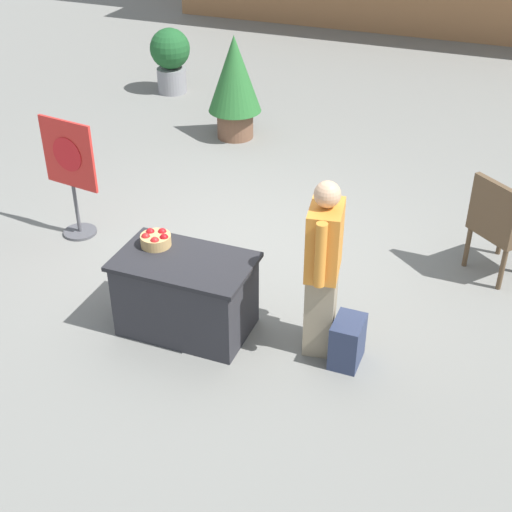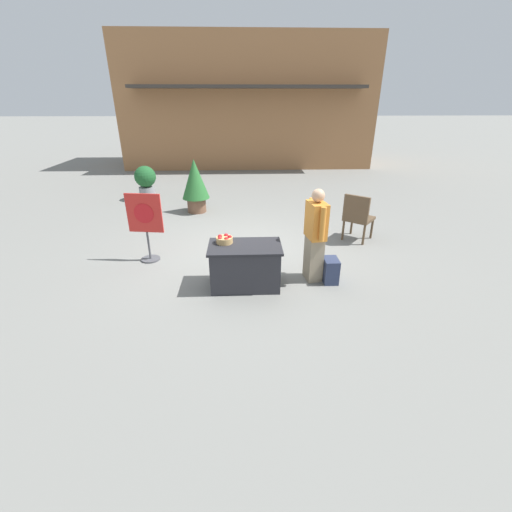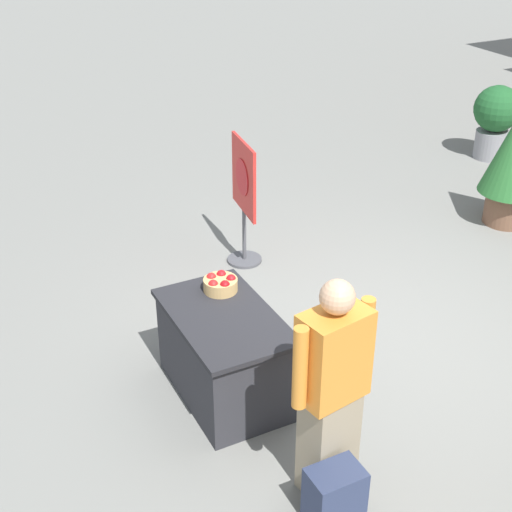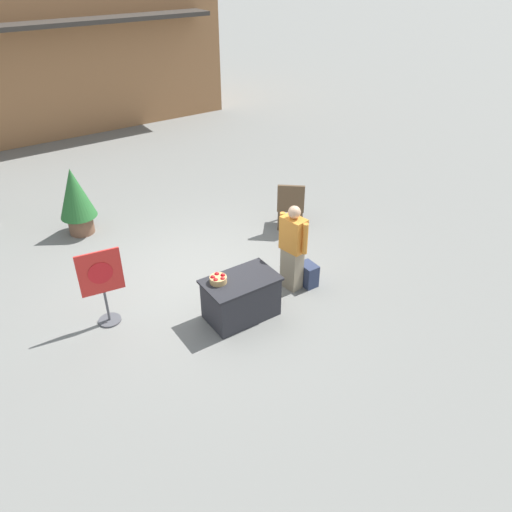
{
  "view_description": "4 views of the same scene",
  "coord_description": "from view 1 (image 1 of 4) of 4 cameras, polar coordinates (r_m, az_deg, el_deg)",
  "views": [
    {
      "loc": [
        2.44,
        -5.83,
        3.98
      ],
      "look_at": [
        0.5,
        -0.88,
        0.6
      ],
      "focal_mm": 50.0,
      "sensor_mm": 36.0,
      "label": 1
    },
    {
      "loc": [
        0.0,
        -6.38,
        2.86
      ],
      "look_at": [
        0.2,
        -1.42,
        0.57
      ],
      "focal_mm": 24.0,
      "sensor_mm": 36.0,
      "label": 2
    },
    {
      "loc": [
        4.04,
        -3.13,
        3.63
      ],
      "look_at": [
        -0.16,
        -0.98,
        1.04
      ],
      "focal_mm": 50.0,
      "sensor_mm": 36.0,
      "label": 3
    },
    {
      "loc": [
        -3.33,
        -6.74,
        5.21
      ],
      "look_at": [
        0.42,
        -1.17,
        0.92
      ],
      "focal_mm": 35.0,
      "sensor_mm": 36.0,
      "label": 4
    }
  ],
  "objects": [
    {
      "name": "apple_basket",
      "position": [
        6.25,
        -8.03,
        1.34
      ],
      "size": [
        0.27,
        0.27,
        0.13
      ],
      "color": "tan",
      "rests_on": "display_table"
    },
    {
      "name": "backpack",
      "position": [
        6.0,
        7.32,
        -6.8
      ],
      "size": [
        0.24,
        0.34,
        0.42
      ],
      "color": "#2D3856",
      "rests_on": "ground_plane"
    },
    {
      "name": "potted_plant_far_left",
      "position": [
        9.94,
        -1.73,
        13.78
      ],
      "size": [
        0.73,
        0.73,
        1.43
      ],
      "color": "brown",
      "rests_on": "ground_plane"
    },
    {
      "name": "potted_plant_near_left",
      "position": [
        11.85,
        -6.86,
        15.56
      ],
      "size": [
        0.64,
        0.64,
        1.03
      ],
      "color": "gray",
      "rests_on": "ground_plane"
    },
    {
      "name": "ground_plane",
      "position": [
        7.47,
        -1.09,
        0.26
      ],
      "size": [
        120.0,
        120.0,
        0.0
      ],
      "primitive_type": "plane",
      "color": "slate"
    },
    {
      "name": "person_visitor",
      "position": [
        5.8,
        5.38,
        -0.97
      ],
      "size": [
        0.32,
        0.6,
        1.58
      ],
      "rotation": [
        0.0,
        0.0,
        -2.98
      ],
      "color": "gray",
      "rests_on": "ground_plane"
    },
    {
      "name": "poster_board",
      "position": [
        7.71,
        -14.58,
        6.51
      ],
      "size": [
        0.66,
        0.36,
        1.31
      ],
      "rotation": [
        0.0,
        0.0,
        -1.71
      ],
      "color": "#4C4C51",
      "rests_on": "ground_plane"
    },
    {
      "name": "display_table",
      "position": [
        6.26,
        -5.62,
        -3.07
      ],
      "size": [
        1.18,
        0.72,
        0.72
      ],
      "color": "#2D2D33",
      "rests_on": "ground_plane"
    },
    {
      "name": "patio_chair",
      "position": [
        7.24,
        18.98,
        2.5
      ],
      "size": [
        0.77,
        0.77,
        1.04
      ],
      "rotation": [
        0.0,
        0.0,
        0.88
      ],
      "color": "brown",
      "rests_on": "ground_plane"
    }
  ]
}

